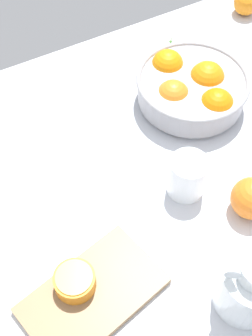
{
  "coord_description": "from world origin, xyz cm",
  "views": [
    {
      "loc": [
        -29.09,
        -46.02,
        83.05
      ],
      "look_at": [
        -2.58,
        2.78,
        4.71
      ],
      "focal_mm": 49.01,
      "sensor_mm": 36.0,
      "label": 1
    }
  ],
  "objects_px": {
    "loose_orange_1": "(252,198)",
    "cutting_board": "(93,295)",
    "orange_half_0": "(75,281)",
    "loose_orange_3": "(246,3)",
    "fruit_bowl": "(192,88)",
    "juice_pitcher": "(249,288)",
    "second_glass": "(187,178)"
  },
  "relations": [
    {
      "from": "juice_pitcher",
      "to": "loose_orange_3",
      "type": "relative_size",
      "value": 2.21
    },
    {
      "from": "second_glass",
      "to": "loose_orange_1",
      "type": "xyz_separation_m",
      "value": [
        0.09,
        -0.1,
        0.0
      ]
    },
    {
      "from": "cutting_board",
      "to": "orange_half_0",
      "type": "distance_m",
      "value": 0.05
    },
    {
      "from": "orange_half_0",
      "to": "loose_orange_1",
      "type": "xyz_separation_m",
      "value": [
        0.39,
        -0.01,
        0.01
      ]
    },
    {
      "from": "loose_orange_1",
      "to": "orange_half_0",
      "type": "bearing_deg",
      "value": 177.8
    },
    {
      "from": "cutting_board",
      "to": "orange_half_0",
      "type": "relative_size",
      "value": 3.34
    },
    {
      "from": "fruit_bowl",
      "to": "juice_pitcher",
      "type": "relative_size",
      "value": 1.74
    },
    {
      "from": "orange_half_0",
      "to": "loose_orange_3",
      "type": "height_order",
      "value": "loose_orange_3"
    },
    {
      "from": "second_glass",
      "to": "loose_orange_3",
      "type": "relative_size",
      "value": 1.37
    },
    {
      "from": "juice_pitcher",
      "to": "cutting_board",
      "type": "bearing_deg",
      "value": 150.81
    },
    {
      "from": "orange_half_0",
      "to": "loose_orange_1",
      "type": "bearing_deg",
      "value": -2.2
    },
    {
      "from": "fruit_bowl",
      "to": "loose_orange_1",
      "type": "height_order",
      "value": "fruit_bowl"
    },
    {
      "from": "second_glass",
      "to": "loose_orange_1",
      "type": "relative_size",
      "value": 1.11
    },
    {
      "from": "fruit_bowl",
      "to": "juice_pitcher",
      "type": "height_order",
      "value": "juice_pitcher"
    },
    {
      "from": "cutting_board",
      "to": "fruit_bowl",
      "type": "bearing_deg",
      "value": 37.63
    },
    {
      "from": "fruit_bowl",
      "to": "loose_orange_1",
      "type": "relative_size",
      "value": 3.11
    },
    {
      "from": "loose_orange_1",
      "to": "second_glass",
      "type": "bearing_deg",
      "value": 129.92
    },
    {
      "from": "loose_orange_1",
      "to": "cutting_board",
      "type": "bearing_deg",
      "value": -177.67
    },
    {
      "from": "fruit_bowl",
      "to": "loose_orange_3",
      "type": "xyz_separation_m",
      "value": [
        0.33,
        0.22,
        -0.01
      ]
    },
    {
      "from": "fruit_bowl",
      "to": "orange_half_0",
      "type": "height_order",
      "value": "fruit_bowl"
    },
    {
      "from": "second_glass",
      "to": "loose_orange_3",
      "type": "distance_m",
      "value": 0.65
    },
    {
      "from": "loose_orange_3",
      "to": "fruit_bowl",
      "type": "bearing_deg",
      "value": -146.26
    },
    {
      "from": "second_glass",
      "to": "loose_orange_1",
      "type": "distance_m",
      "value": 0.14
    },
    {
      "from": "second_glass",
      "to": "loose_orange_1",
      "type": "bearing_deg",
      "value": -50.08
    },
    {
      "from": "cutting_board",
      "to": "loose_orange_3",
      "type": "bearing_deg",
      "value": 35.98
    },
    {
      "from": "juice_pitcher",
      "to": "orange_half_0",
      "type": "relative_size",
      "value": 2.02
    },
    {
      "from": "cutting_board",
      "to": "loose_orange_1",
      "type": "height_order",
      "value": "loose_orange_1"
    },
    {
      "from": "orange_half_0",
      "to": "loose_orange_1",
      "type": "relative_size",
      "value": 0.88
    },
    {
      "from": "loose_orange_1",
      "to": "loose_orange_3",
      "type": "height_order",
      "value": "loose_orange_1"
    },
    {
      "from": "cutting_board",
      "to": "juice_pitcher",
      "type": "bearing_deg",
      "value": -29.19
    },
    {
      "from": "second_glass",
      "to": "juice_pitcher",
      "type": "bearing_deg",
      "value": -98.13
    },
    {
      "from": "second_glass",
      "to": "cutting_board",
      "type": "height_order",
      "value": "second_glass"
    }
  ]
}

